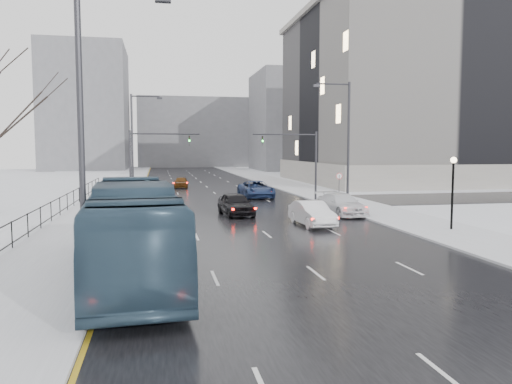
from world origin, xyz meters
TOP-DOWN VIEW (x-y plane):
  - road at (0.00, 60.00)m, footprint 16.00×150.00m
  - cross_road at (0.00, 48.00)m, footprint 130.00×10.00m
  - sidewalk_left at (-10.50, 60.00)m, footprint 5.00×150.00m
  - sidewalk_right at (10.50, 60.00)m, footprint 5.00×150.00m
  - park_strip at (-20.00, 60.00)m, footprint 14.00×150.00m
  - iron_fence at (-13.00, 30.00)m, footprint 0.06×70.00m
  - streetlight_r_mid at (8.17, 40.00)m, footprint 2.95×0.25m
  - streetlight_l_near at (-8.17, 20.00)m, footprint 2.95×0.25m
  - streetlight_l_far at (-8.17, 52.00)m, footprint 2.95×0.25m
  - lamppost_r_mid at (11.00, 30.00)m, footprint 0.36×0.36m
  - mast_signal_right at (7.33, 48.00)m, footprint 6.10×0.33m
  - mast_signal_left at (-7.33, 48.00)m, footprint 6.10×0.33m
  - no_uturn_sign at (9.20, 44.00)m, footprint 0.60×0.06m
  - civic_building at (35.00, 72.00)m, footprint 41.00×31.00m
  - bldg_far_right at (28.00, 115.00)m, footprint 24.00×20.00m
  - bldg_far_left at (-22.00, 125.00)m, footprint 18.00×22.00m
  - bldg_far_center at (4.00, 140.00)m, footprint 30.00×18.00m
  - bus at (-7.00, 22.77)m, footprint 3.88×13.29m
  - sedan_center_near at (-0.50, 39.39)m, footprint 2.46×5.09m
  - sedan_right_near at (3.50, 33.62)m, footprint 1.96×4.83m
  - sedan_right_cross at (3.50, 51.96)m, footprint 3.11×6.14m
  - sedan_right_far at (7.20, 38.17)m, footprint 2.79×5.67m
  - sedan_center_far at (-3.28, 65.91)m, footprint 2.00×4.23m

SIDE VIEW (x-z plane):
  - road at x=0.00m, z-range 0.00..0.04m
  - cross_road at x=0.00m, z-range 0.00..0.04m
  - park_strip at x=-20.00m, z-range 0.00..0.12m
  - sidewalk_left at x=-10.50m, z-range 0.00..0.16m
  - sidewalk_right at x=10.50m, z-range 0.00..0.16m
  - sedan_center_far at x=-3.28m, z-range 0.04..1.44m
  - sedan_right_near at x=3.50m, z-range 0.04..1.60m
  - sedan_right_far at x=7.20m, z-range 0.04..1.63m
  - sedan_right_cross at x=3.50m, z-range 0.04..1.71m
  - sedan_center_near at x=-0.50m, z-range 0.04..1.72m
  - iron_fence at x=-13.00m, z-range 0.26..1.56m
  - bus at x=-7.00m, z-range 0.04..3.70m
  - no_uturn_sign at x=9.20m, z-range 0.95..3.65m
  - lamppost_r_mid at x=11.00m, z-range 0.80..5.08m
  - mast_signal_right at x=7.33m, z-range 0.86..7.36m
  - mast_signal_left at x=-7.33m, z-range 0.86..7.36m
  - streetlight_r_mid at x=8.17m, z-range 0.62..10.62m
  - streetlight_l_near at x=-8.17m, z-range 0.62..10.62m
  - streetlight_l_far at x=-8.17m, z-range 0.62..10.62m
  - bldg_far_center at x=4.00m, z-range 0.00..18.00m
  - bldg_far_right at x=28.00m, z-range 0.00..22.00m
  - civic_building at x=35.00m, z-range -1.19..23.61m
  - bldg_far_left at x=-22.00m, z-range 0.00..28.00m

